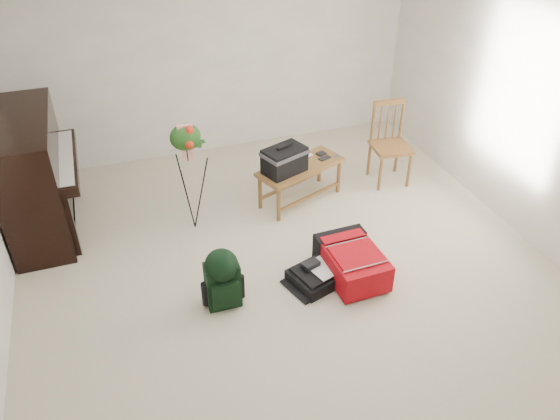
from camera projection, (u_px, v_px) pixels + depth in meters
name	position (u px, v px, depth m)	size (l,w,h in m)	color
floor	(291.00, 274.00, 5.22)	(5.00, 5.50, 0.01)	#C3B59D
ceiling	(295.00, 4.00, 3.80)	(5.00, 5.50, 0.01)	white
wall_back	(215.00, 56.00, 6.65)	(5.00, 0.04, 2.50)	white
wall_right	(539.00, 118.00, 5.18)	(0.04, 5.50, 2.50)	white
piano	(36.00, 178.00, 5.54)	(0.71, 1.50, 1.25)	black
bench	(287.00, 160.00, 5.95)	(1.08, 0.73, 0.78)	olive
dining_chair	(390.00, 144.00, 6.40)	(0.46, 0.46, 0.97)	olive
red_suitcase	(350.00, 259.00, 5.16)	(0.51, 0.73, 0.31)	red
black_duffel	(318.00, 274.00, 5.11)	(0.60, 0.53, 0.21)	black
green_backpack	(222.00, 276.00, 4.71)	(0.30, 0.29, 0.59)	black
flower_stand	(190.00, 178.00, 5.51)	(0.41, 0.41, 1.24)	black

